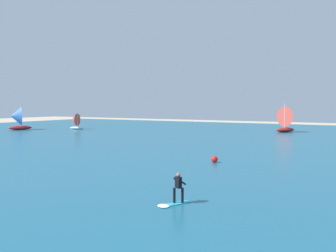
# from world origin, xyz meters

# --- Properties ---
(ocean) EXTENTS (160.00, 90.00, 0.10)m
(ocean) POSITION_xyz_m (0.00, 51.79, 0.05)
(ocean) COLOR #1E607F
(ocean) RESTS_ON ground
(kitesurfer) EXTENTS (1.39, 2.00, 1.67)m
(kitesurfer) POSITION_xyz_m (2.42, 16.37, 0.70)
(kitesurfer) COLOR #26B2CC
(kitesurfer) RESTS_ON ocean
(sailboat_mid_left) EXTENTS (4.38, 4.86, 5.41)m
(sailboat_mid_left) POSITION_xyz_m (-51.26, 46.89, 2.58)
(sailboat_mid_left) COLOR maroon
(sailboat_mid_left) RESTS_ON ocean
(sailboat_heeled_over) EXTENTS (3.40, 2.98, 3.82)m
(sailboat_heeled_over) POSITION_xyz_m (-42.26, 54.37, 1.85)
(sailboat_heeled_over) COLOR silver
(sailboat_heeled_over) RESTS_ON ocean
(sailboat_mid_right) EXTENTS (4.53, 5.00, 5.56)m
(sailboat_mid_right) POSITION_xyz_m (-1.16, 69.16, 2.65)
(sailboat_mid_right) COLOR maroon
(sailboat_mid_right) RESTS_ON ocean
(marker_buoy) EXTENTS (0.61, 0.61, 0.61)m
(marker_buoy) POSITION_xyz_m (-0.59, 29.58, 0.41)
(marker_buoy) COLOR red
(marker_buoy) RESTS_ON ocean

